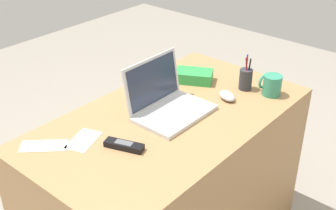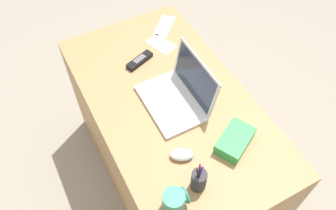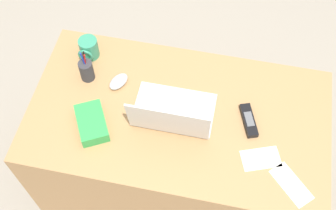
% 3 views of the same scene
% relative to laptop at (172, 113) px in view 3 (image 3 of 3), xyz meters
% --- Properties ---
extents(ground_plane, '(6.00, 6.00, 0.00)m').
position_rel_laptop_xyz_m(ground_plane, '(-0.02, -0.03, -0.80)').
color(ground_plane, gray).
extents(desk, '(1.27, 0.70, 0.75)m').
position_rel_laptop_xyz_m(desk, '(-0.02, -0.03, -0.42)').
color(desk, '#A87C4F').
rests_on(desk, ground).
extents(laptop, '(0.33, 0.26, 0.22)m').
position_rel_laptop_xyz_m(laptop, '(0.00, 0.00, 0.00)').
color(laptop, silver).
rests_on(laptop, desk).
extents(computer_mouse, '(0.10, 0.11, 0.04)m').
position_rel_laptop_xyz_m(computer_mouse, '(0.27, -0.13, -0.03)').
color(computer_mouse, silver).
rests_on(computer_mouse, desk).
extents(coffee_mug_white, '(0.08, 0.10, 0.10)m').
position_rel_laptop_xyz_m(coffee_mug_white, '(0.44, -0.26, 0.00)').
color(coffee_mug_white, '#338C6B').
rests_on(coffee_mug_white, desk).
extents(cordless_phone, '(0.09, 0.16, 0.03)m').
position_rel_laptop_xyz_m(cordless_phone, '(-0.31, -0.05, -0.03)').
color(cordless_phone, black).
rests_on(cordless_phone, desk).
extents(pen_holder, '(0.06, 0.06, 0.17)m').
position_rel_laptop_xyz_m(pen_holder, '(0.41, -0.13, 0.01)').
color(pen_holder, '#333338').
rests_on(pen_holder, desk).
extents(snack_bag, '(0.18, 0.21, 0.05)m').
position_rel_laptop_xyz_m(snack_bag, '(0.32, 0.10, -0.02)').
color(snack_bag, green).
rests_on(snack_bag, desk).
extents(paper_note_near_laptop, '(0.18, 0.18, 0.00)m').
position_rel_laptop_xyz_m(paper_note_near_laptop, '(-0.50, 0.19, -0.04)').
color(paper_note_near_laptop, white).
rests_on(paper_note_near_laptop, desk).
extents(paper_note_left, '(0.17, 0.14, 0.00)m').
position_rel_laptop_xyz_m(paper_note_left, '(-0.38, 0.11, -0.04)').
color(paper_note_left, white).
rests_on(paper_note_left, desk).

